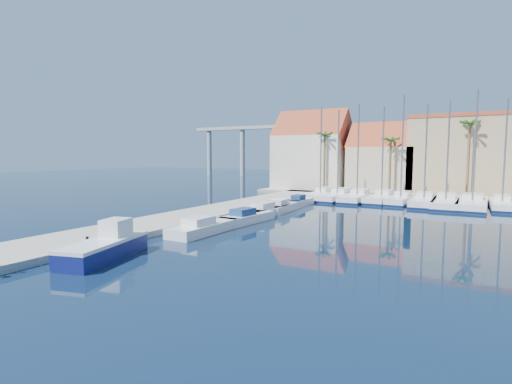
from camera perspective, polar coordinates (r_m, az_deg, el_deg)
ground at (r=24.84m, az=-11.68°, el=-9.62°), size 260.00×260.00×0.00m
quay_west at (r=40.59m, az=-8.56°, el=-3.35°), size 6.00×77.00×0.50m
shore_north at (r=66.44m, az=24.58°, el=-0.37°), size 54.00×16.00×0.50m
bollard at (r=28.79m, az=-22.96°, el=-6.35°), size 0.19×0.19×0.47m
fishing_boat at (r=26.44m, az=-20.66°, el=-7.26°), size 3.78×6.83×2.27m
motorboat_west_0 at (r=32.76m, az=-7.51°, el=-4.98°), size 2.34×7.18×1.40m
motorboat_west_1 at (r=37.46m, az=-1.39°, el=-3.62°), size 2.60×6.68×1.40m
motorboat_west_2 at (r=41.93m, az=1.38°, el=-2.65°), size 2.47×7.02×1.40m
motorboat_west_3 at (r=45.32m, az=3.58°, el=-2.05°), size 2.79×7.58×1.40m
motorboat_west_4 at (r=50.08m, az=6.25°, el=-1.36°), size 1.84×5.47×1.40m
sailboat_0 at (r=58.27m, az=9.38°, el=-0.35°), size 3.11×9.42×13.03m
sailboat_1 at (r=57.02m, az=11.78°, el=-0.55°), size 3.68×10.77×12.35m
sailboat_2 at (r=56.27m, az=14.39°, el=-0.67°), size 2.80×10.57×13.05m
sailboat_3 at (r=55.88m, az=17.64°, el=-0.80°), size 3.16×10.04×12.52m
sailboat_4 at (r=54.88m, az=20.06°, el=-0.94°), size 2.77×9.11×13.80m
sailboat_5 at (r=54.21m, az=22.92°, el=-1.17°), size 3.04×10.49×12.45m
sailboat_6 at (r=53.91m, az=25.50°, el=-1.31°), size 3.28×11.28×12.71m
sailboat_7 at (r=54.23m, az=28.52°, el=-1.40°), size 3.30×11.99×13.84m
sailboat_8 at (r=54.68m, az=31.67°, el=-1.47°), size 2.63×9.09×12.65m
building_0 at (r=69.90m, az=8.09°, el=5.48°), size 12.30×9.00×13.50m
building_1 at (r=66.39m, az=17.77°, el=4.22°), size 10.30×8.00×11.00m
building_2 at (r=65.95m, az=27.39°, el=4.70°), size 14.20×10.20×11.50m
palm_0 at (r=63.85m, az=9.80°, el=7.76°), size 2.60×2.60×10.15m
palm_1 at (r=61.10m, az=18.69°, el=6.77°), size 2.60×2.60×9.15m
palm_2 at (r=60.03m, az=28.24°, el=8.24°), size 2.60×2.60×11.15m
viaduct at (r=114.13m, az=1.03°, el=7.36°), size 48.00×2.20×14.45m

